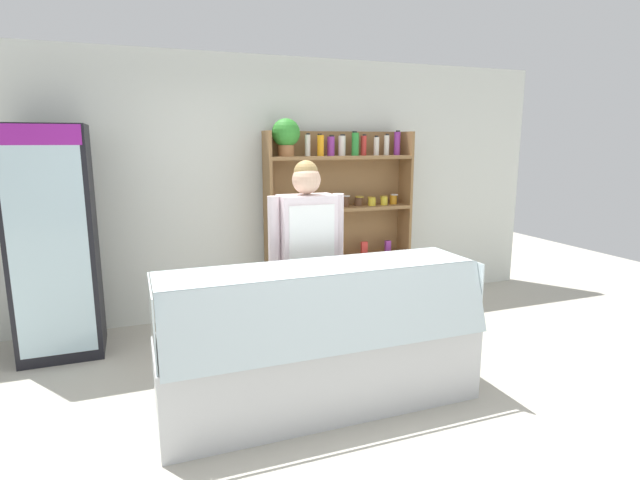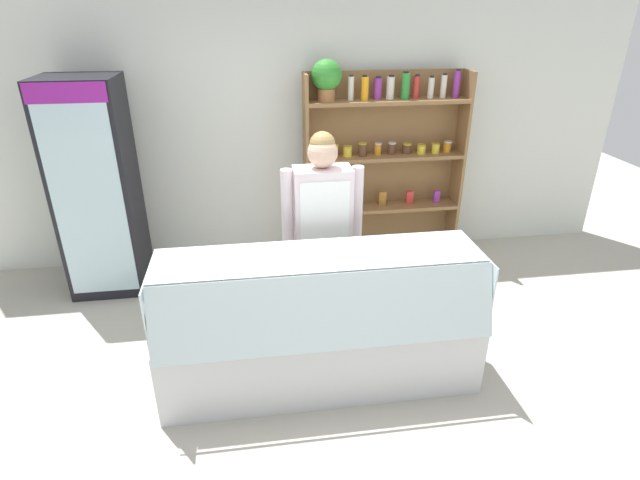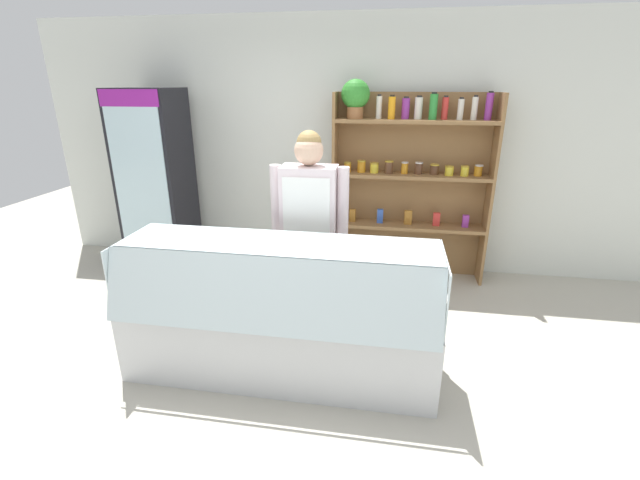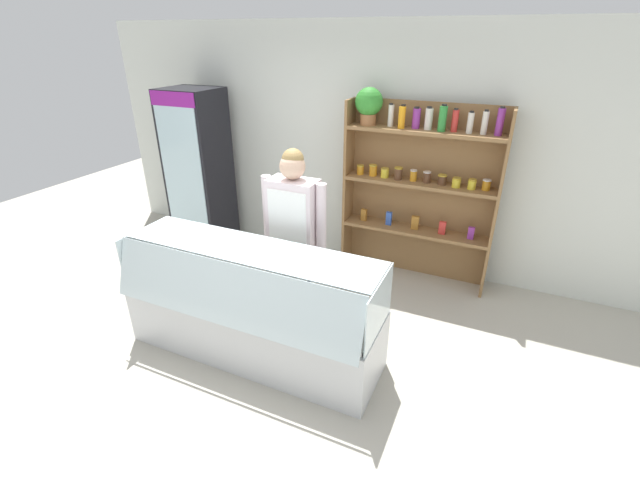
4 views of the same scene
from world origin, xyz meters
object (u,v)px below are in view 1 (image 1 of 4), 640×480
Objects in this scene: deli_display_case at (320,364)px; drinks_fridge at (54,243)px; shop_clerk at (307,248)px; shelving_unit at (332,203)px.

drinks_fridge is at bearing 137.47° from deli_display_case.
shop_clerk is (0.11, 0.59, 0.70)m from deli_display_case.
drinks_fridge is 2.68m from shelving_unit.
drinks_fridge is 2.18m from shop_clerk.
shelving_unit is 1.53m from shop_clerk.
deli_display_case is at bearing -42.53° from drinks_fridge.
drinks_fridge is 2.53m from deli_display_case.
shelving_unit is (2.66, 0.26, 0.20)m from drinks_fridge.
shop_clerk is (-0.75, -1.32, -0.18)m from shelving_unit.
shop_clerk is (1.91, -1.06, 0.02)m from drinks_fridge.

